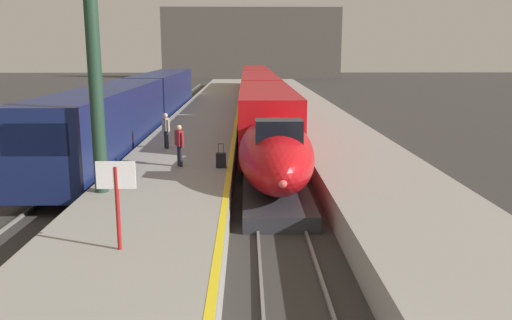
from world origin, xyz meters
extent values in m
cube|color=gray|center=(-4.05, 24.75, 0.53)|extent=(4.80, 110.00, 1.05)
cube|color=gray|center=(4.05, 24.75, 0.53)|extent=(4.80, 110.00, 1.05)
cube|color=yellow|center=(-1.77, 24.75, 1.05)|extent=(0.20, 107.80, 0.01)
cube|color=slate|center=(-0.75, 27.50, 0.06)|extent=(0.08, 110.00, 0.12)
cube|color=slate|center=(0.75, 27.50, 0.06)|extent=(0.08, 110.00, 0.12)
cube|color=slate|center=(-8.85, 27.50, 0.06)|extent=(0.08, 110.00, 0.12)
cube|color=slate|center=(-7.35, 27.50, 0.06)|extent=(0.08, 110.00, 0.12)
ellipsoid|color=#B20F14|center=(0.00, 13.77, 1.83)|extent=(2.78, 8.12, 2.56)
cube|color=#28282D|center=(0.00, 13.36, 0.28)|extent=(2.46, 6.90, 0.55)
cube|color=black|center=(0.00, 11.94, 2.90)|extent=(1.59, 1.00, 0.90)
sphere|color=#F24C4C|center=(0.00, 9.79, 1.68)|extent=(0.28, 0.28, 0.28)
cube|color=#B20F14|center=(0.00, 23.20, 2.08)|extent=(2.90, 14.00, 3.05)
cube|color=black|center=(-1.42, 23.20, 2.62)|extent=(0.04, 11.90, 0.80)
cube|color=black|center=(1.42, 23.20, 2.62)|extent=(0.04, 11.90, 0.80)
cube|color=silver|center=(0.00, 23.20, 0.80)|extent=(2.92, 13.30, 0.24)
cube|color=black|center=(0.00, 18.72, 0.28)|extent=(2.03, 2.20, 0.56)
cube|color=black|center=(0.00, 27.68, 0.28)|extent=(2.03, 2.20, 0.56)
cube|color=#B20F14|center=(0.00, 39.80, 2.08)|extent=(2.90, 18.00, 3.05)
cube|color=black|center=(-1.42, 39.80, 2.62)|extent=(0.04, 15.84, 0.80)
cube|color=black|center=(1.42, 39.80, 2.62)|extent=(0.04, 15.84, 0.80)
cube|color=black|center=(0.00, 33.68, 0.28)|extent=(2.03, 2.20, 0.56)
cube|color=black|center=(0.00, 45.92, 0.28)|extent=(2.03, 2.20, 0.56)
cube|color=#B20F14|center=(0.00, 58.40, 2.08)|extent=(2.90, 18.00, 3.05)
cube|color=black|center=(-1.42, 58.40, 2.62)|extent=(0.04, 15.84, 0.80)
cube|color=black|center=(1.42, 58.40, 2.62)|extent=(0.04, 15.84, 0.80)
cube|color=black|center=(0.00, 52.28, 0.28)|extent=(2.03, 2.20, 0.56)
cube|color=black|center=(0.00, 64.52, 0.28)|extent=(2.03, 2.20, 0.56)
cube|color=#141E4C|center=(-8.10, 20.53, 2.15)|extent=(2.85, 18.00, 3.30)
cube|color=black|center=(-8.10, 11.57, 2.75)|extent=(2.28, 0.08, 1.10)
cube|color=black|center=(-9.49, 20.53, 2.65)|extent=(0.04, 15.30, 0.90)
cube|color=black|center=(-6.71, 20.53, 2.65)|extent=(0.04, 15.30, 0.90)
cube|color=black|center=(-8.10, 14.77, 0.26)|extent=(2.00, 2.00, 0.52)
cube|color=black|center=(-8.10, 26.29, 0.26)|extent=(2.00, 2.00, 0.52)
cube|color=#141E4C|center=(-8.10, 39.13, 2.15)|extent=(2.85, 18.00, 3.30)
cylinder|color=#1E3828|center=(-5.90, 11.29, 5.48)|extent=(0.44, 0.44, 8.86)
cylinder|color=#23232D|center=(-3.83, 15.14, 1.48)|extent=(0.13, 0.13, 0.85)
cylinder|color=#23232D|center=(-3.74, 15.00, 1.48)|extent=(0.13, 0.13, 0.85)
cube|color=maroon|center=(-3.78, 15.07, 2.21)|extent=(0.40, 0.44, 0.62)
cylinder|color=maroon|center=(-3.92, 15.27, 2.16)|extent=(0.09, 0.09, 0.58)
cylinder|color=maroon|center=(-3.65, 14.88, 2.16)|extent=(0.09, 0.09, 0.58)
sphere|color=tan|center=(-3.78, 15.07, 2.63)|extent=(0.22, 0.22, 0.22)
cylinder|color=#23232D|center=(-4.87, 18.98, 1.48)|extent=(0.13, 0.13, 0.85)
cylinder|color=#23232D|center=(-4.97, 19.11, 1.48)|extent=(0.13, 0.13, 0.85)
cube|color=gray|center=(-4.92, 19.04, 2.21)|extent=(0.41, 0.44, 0.62)
cylinder|color=gray|center=(-4.77, 18.85, 2.16)|extent=(0.09, 0.09, 0.58)
cylinder|color=gray|center=(-5.07, 19.23, 2.16)|extent=(0.09, 0.09, 0.58)
sphere|color=tan|center=(-4.92, 19.04, 2.63)|extent=(0.22, 0.22, 0.22)
cube|color=black|center=(-2.12, 14.81, 1.35)|extent=(0.40, 0.22, 0.60)
cylinder|color=#262628|center=(-2.22, 14.81, 1.83)|extent=(0.02, 0.02, 0.36)
cylinder|color=#262628|center=(-2.02, 14.81, 1.83)|extent=(0.02, 0.02, 0.36)
cube|color=#262628|center=(-2.12, 14.81, 2.02)|extent=(0.22, 0.03, 0.02)
cylinder|color=maroon|center=(-4.09, 6.12, 2.05)|extent=(0.10, 0.10, 2.00)
cube|color=white|center=(-4.09, 6.12, 2.85)|extent=(0.90, 0.06, 0.64)
cube|color=#4C4742|center=(0.00, 102.00, 7.00)|extent=(36.00, 2.00, 14.00)
camera|label=1|loc=(-1.10, -5.56, 5.65)|focal=36.66mm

